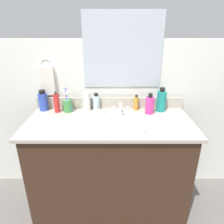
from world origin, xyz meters
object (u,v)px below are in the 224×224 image
Objects in this scene: bottle_mouthwash_teal at (160,101)px; cup_green at (67,105)px; soap_bar at (99,112)px; bottle_gel_clear at (95,102)px; faucet at (120,109)px; bottle_soap_pink at (149,105)px; hand_towel at (47,81)px; bottle_spray_red at (56,103)px; bottle_oil_amber at (135,103)px; bottle_lotion_white at (86,101)px; bottle_shampoo_blue at (42,101)px.

cup_green reaches higher than bottle_mouthwash_teal.
soap_bar is (-0.48, -0.05, -0.07)m from bottle_mouthwash_teal.
cup_green is (-0.22, -0.04, -0.01)m from bottle_gel_clear.
bottle_soap_pink reaches higher than faucet.
hand_towel is at bearing 163.05° from soap_bar.
bottle_gel_clear reaches higher than faucet.
bottle_spray_red is 0.09m from cup_green.
bottle_oil_amber is 1.94× the size of soap_bar.
soap_bar is (0.11, -0.05, -0.07)m from bottle_lotion_white.
bottle_shampoo_blue is 0.85× the size of cup_green.
bottle_oil_amber is 0.64× the size of cup_green.
hand_towel reaches higher than soap_bar.
faucet is at bearing 0.78° from soap_bar.
hand_towel is 0.82m from bottle_soap_pink.
soap_bar is (0.45, -0.06, -0.06)m from bottle_shampoo_blue.
cup_green is (-0.63, 0.03, -0.01)m from bottle_soap_pink.
bottle_oil_amber is at bearing 1.53° from bottle_lotion_white.
bottle_mouthwash_teal is 1.38× the size of bottle_gel_clear.
bottle_soap_pink is 0.82× the size of cup_green.
bottle_mouthwash_teal is 2.96× the size of soap_bar.
soap_bar is at bearing -167.20° from bottle_oil_amber.
soap_bar is (-0.38, 0.00, -0.06)m from bottle_soap_pink.
bottle_shampoo_blue is at bearing 179.03° from bottle_mouthwash_teal.
bottle_mouthwash_teal is at bearing -2.41° from bottle_gel_clear.
bottle_lotion_white reaches higher than bottle_gel_clear.
bottle_gel_clear is (-0.19, 0.07, 0.03)m from faucet.
bottle_mouthwash_teal is 0.20m from bottle_oil_amber.
bottle_spray_red is at bearing -171.49° from bottle_lotion_white.
faucet is 0.97× the size of bottle_shampoo_blue.
bottle_lotion_white is 1.35× the size of bottle_oil_amber.
bottle_lotion_white is 0.49m from bottle_soap_pink.
bottle_oil_amber is at bearing 174.44° from bottle_mouthwash_teal.
bottle_lotion_white is 0.89× the size of bottle_mouthwash_teal.
bottle_soap_pink is (0.41, -0.07, 0.01)m from bottle_gel_clear.
bottle_oil_amber is at bearing 0.25° from bottle_shampoo_blue.
bottle_shampoo_blue reaches higher than bottle_soap_pink.
bottle_mouthwash_teal reaches higher than bottle_shampoo_blue.
cup_green reaches higher than bottle_lotion_white.
bottle_shampoo_blue reaches higher than bottle_gel_clear.
bottle_mouthwash_teal is at bearing -5.15° from hand_towel.
cup_green is at bearing -171.04° from bottle_lotion_white.
bottle_shampoo_blue is at bearing 174.42° from faucet.
faucet is 0.20m from bottle_gel_clear.
bottle_spray_red reaches higher than soap_bar.
cup_green is (-0.73, -0.01, -0.03)m from bottle_mouthwash_teal.
soap_bar is (-0.28, -0.06, -0.04)m from bottle_oil_amber.
hand_towel is at bearing 171.26° from bottle_gel_clear.
hand_towel is 1.27× the size of bottle_spray_red.
bottle_gel_clear is (0.38, -0.06, -0.16)m from hand_towel.
bottle_gel_clear is 0.42m from bottle_soap_pink.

